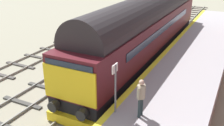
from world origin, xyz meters
TOP-DOWN VIEW (x-y plane):
  - ground_plane at (0.00, 0.00)m, footprint 140.00×140.00m
  - track_main at (0.00, -0.00)m, footprint 2.50×60.00m
  - track_adjacent_west at (-3.40, -0.00)m, footprint 2.50×60.00m
  - track_adjacent_far_west at (-7.18, -0.00)m, footprint 2.50×60.00m
  - station_platform at (3.60, 0.00)m, footprint 4.00×44.00m
  - diesel_locomotive at (0.00, 6.26)m, footprint 2.74×19.35m
  - platform_number_sign at (1.95, -2.74)m, footprint 0.10×0.44m
  - waiting_passenger at (3.00, -2.55)m, footprint 0.36×0.51m

SIDE VIEW (x-z plane):
  - ground_plane at x=0.00m, z-range 0.00..0.00m
  - track_main at x=0.00m, z-range -0.02..0.13m
  - track_adjacent_far_west at x=-7.18m, z-range -0.02..0.13m
  - track_adjacent_west at x=-3.40m, z-range -0.02..0.13m
  - station_platform at x=3.60m, z-range 0.00..1.01m
  - waiting_passenger at x=3.00m, z-range 1.17..2.81m
  - platform_number_sign at x=1.95m, z-range 1.35..3.51m
  - diesel_locomotive at x=0.00m, z-range 0.15..4.83m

